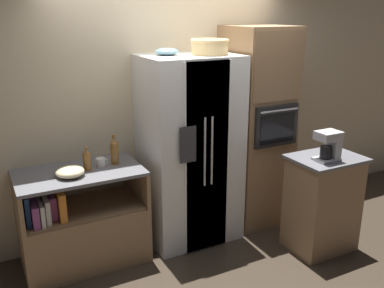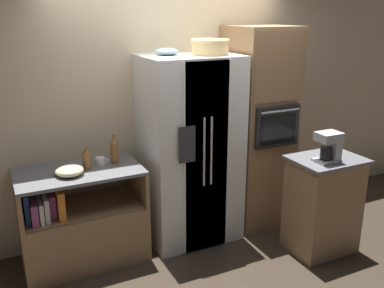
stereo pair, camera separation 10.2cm
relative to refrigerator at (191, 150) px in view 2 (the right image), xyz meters
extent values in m
plane|color=#382D23|center=(-0.05, -0.04, -0.95)|extent=(20.00, 20.00, 0.00)
cube|color=beige|center=(-0.05, 0.39, 0.45)|extent=(12.00, 0.06, 2.80)
cube|color=#93704C|center=(-1.12, 0.03, -0.68)|extent=(1.12, 0.66, 0.54)
cube|color=#93704C|center=(-1.12, 0.03, -0.40)|extent=(1.08, 0.61, 0.02)
cube|color=#93704C|center=(-1.67, 0.03, -0.24)|extent=(0.04, 0.66, 0.34)
cube|color=#93704C|center=(-0.58, 0.03, -0.24)|extent=(0.04, 0.66, 0.34)
cube|color=slate|center=(-1.12, 0.03, -0.05)|extent=(1.12, 0.66, 0.03)
cube|color=#284C8E|center=(-1.61, -0.01, -0.26)|extent=(0.04, 0.37, 0.27)
cube|color=#934784|center=(-1.55, -0.01, -0.29)|extent=(0.06, 0.49, 0.20)
cube|color=silver|center=(-1.50, -0.01, -0.29)|extent=(0.03, 0.49, 0.19)
cube|color=silver|center=(-1.45, -0.01, -0.28)|extent=(0.04, 0.45, 0.22)
cube|color=#934784|center=(-1.40, -0.01, -0.28)|extent=(0.05, 0.33, 0.21)
cube|color=orange|center=(-1.33, -0.01, -0.26)|extent=(0.06, 0.47, 0.26)
cube|color=white|center=(0.00, 0.01, 0.00)|extent=(0.92, 0.69, 1.90)
cube|color=white|center=(-0.01, -0.34, 0.00)|extent=(0.46, 0.02, 1.86)
cube|color=white|center=(0.01, -0.34, 0.00)|extent=(0.46, 0.02, 1.86)
cylinder|color=#B2B2B7|center=(-0.04, -0.37, 0.09)|extent=(0.02, 0.02, 0.66)
cylinder|color=#B2B2B7|center=(0.04, -0.37, 0.09)|extent=(0.02, 0.02, 0.66)
cube|color=#2D2D33|center=(-0.21, -0.36, 0.19)|extent=(0.17, 0.01, 0.34)
cube|color=#93704C|center=(0.82, 0.03, 0.13)|extent=(0.63, 0.66, 2.15)
cube|color=black|center=(0.82, -0.32, 0.23)|extent=(0.52, 0.04, 0.43)
cube|color=black|center=(0.82, -0.34, 0.21)|extent=(0.43, 0.01, 0.30)
cylinder|color=#B2B2B7|center=(0.82, -0.36, 0.40)|extent=(0.46, 0.02, 0.02)
cube|color=olive|center=(0.82, -0.31, 0.82)|extent=(0.59, 0.01, 0.68)
cube|color=#93704C|center=(1.04, -0.83, -0.48)|extent=(0.62, 0.47, 0.94)
cube|color=slate|center=(1.04, -0.83, 0.00)|extent=(0.67, 0.51, 0.03)
cylinder|color=tan|center=(0.18, -0.05, 1.02)|extent=(0.35, 0.35, 0.13)
torus|color=tan|center=(0.18, -0.05, 1.08)|extent=(0.37, 0.37, 0.03)
ellipsoid|color=#668C99|center=(-0.20, 0.09, 0.98)|extent=(0.22, 0.22, 0.07)
cylinder|color=brown|center=(-0.77, 0.07, 0.07)|extent=(0.08, 0.08, 0.20)
cone|color=brown|center=(-0.77, 0.07, 0.19)|extent=(0.08, 0.08, 0.04)
cylinder|color=brown|center=(-0.77, 0.07, 0.23)|extent=(0.03, 0.03, 0.04)
cylinder|color=brown|center=(-1.04, 0.02, 0.04)|extent=(0.07, 0.07, 0.16)
cone|color=brown|center=(-1.04, 0.02, 0.14)|extent=(0.07, 0.07, 0.04)
cylinder|color=brown|center=(-1.04, 0.02, 0.17)|extent=(0.03, 0.03, 0.02)
cylinder|color=silver|center=(-0.91, 0.06, 0.00)|extent=(0.09, 0.09, 0.08)
torus|color=silver|center=(-0.86, 0.06, 0.00)|extent=(0.06, 0.01, 0.06)
ellipsoid|color=beige|center=(-1.22, -0.07, 0.01)|extent=(0.25, 0.25, 0.09)
cube|color=#B2B2B7|center=(0.95, -0.91, 0.03)|extent=(0.22, 0.17, 0.02)
cylinder|color=black|center=(0.94, -0.91, 0.10)|extent=(0.10, 0.10, 0.12)
cube|color=#B2B2B7|center=(1.03, -0.91, 0.16)|extent=(0.08, 0.15, 0.28)
cube|color=#B2B2B7|center=(0.95, -0.91, 0.26)|extent=(0.22, 0.17, 0.08)
camera|label=1|loc=(-1.88, -3.65, 1.36)|focal=40.00mm
camera|label=2|loc=(-1.79, -3.69, 1.36)|focal=40.00mm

